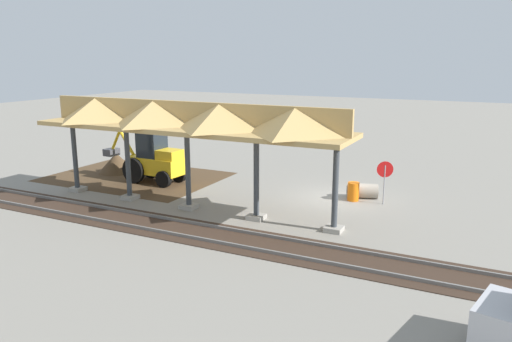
{
  "coord_description": "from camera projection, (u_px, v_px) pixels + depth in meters",
  "views": [
    {
      "loc": [
        -7.02,
        22.76,
        6.84
      ],
      "look_at": [
        3.01,
        2.47,
        1.6
      ],
      "focal_mm": 35.0,
      "sensor_mm": 36.0,
      "label": 1
    }
  ],
  "objects": [
    {
      "name": "rail_tracks",
      "position": [
        274.0,
        246.0,
        18.3
      ],
      "size": [
        60.0,
        2.58,
        0.15
      ],
      "color": "slate",
      "rests_on": "ground"
    },
    {
      "name": "dirt_mound",
      "position": [
        117.0,
        172.0,
        30.03
      ],
      "size": [
        4.35,
        4.35,
        2.38
      ],
      "primitive_type": "cone",
      "color": "#4C3823",
      "rests_on": "ground"
    },
    {
      "name": "traffic_barrel",
      "position": [
        353.0,
        191.0,
        24.05
      ],
      "size": [
        0.56,
        0.56,
        0.9
      ],
      "primitive_type": "cylinder",
      "color": "orange",
      "rests_on": "ground"
    },
    {
      "name": "stop_sign",
      "position": [
        385.0,
        174.0,
        23.24
      ],
      "size": [
        0.71,
        0.32,
        2.06
      ],
      "color": "gray",
      "rests_on": "ground"
    },
    {
      "name": "concrete_pipe",
      "position": [
        362.0,
        191.0,
        24.53
      ],
      "size": [
        1.64,
        1.15,
        0.72
      ],
      "color": "#9E9384",
      "rests_on": "ground"
    },
    {
      "name": "ground_plane",
      "position": [
        333.0,
        199.0,
        24.45
      ],
      "size": [
        120.0,
        120.0,
        0.0
      ],
      "primitive_type": "plane",
      "color": "gray"
    },
    {
      "name": "backhoe",
      "position": [
        153.0,
        160.0,
        27.42
      ],
      "size": [
        5.24,
        1.85,
        2.82
      ],
      "color": "yellow",
      "rests_on": "ground"
    },
    {
      "name": "dirt_work_zone",
      "position": [
        136.0,
        177.0,
        28.83
      ],
      "size": [
        9.63,
        7.0,
        0.01
      ],
      "primitive_type": "cube",
      "color": "#4C3823",
      "rests_on": "ground"
    },
    {
      "name": "platform_canopy",
      "position": [
        186.0,
        118.0,
        21.95
      ],
      "size": [
        15.0,
        3.2,
        4.9
      ],
      "color": "#9E998E",
      "rests_on": "ground"
    }
  ]
}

